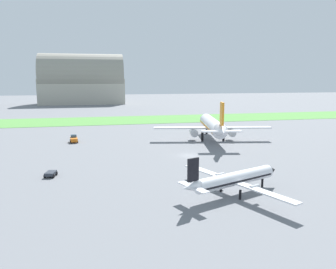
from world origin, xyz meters
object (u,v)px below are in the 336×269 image
Objects in this scene: pushback_tug_midfield at (74,139)px; baggage_cart_near_gate at (51,174)px; airplane_foreground_turboprop at (234,179)px; airplane_midfield_jet at (213,126)px.

baggage_cart_near_gate is at bearing 170.06° from pushback_tug_midfield.
airplane_foreground_turboprop is 54.77m from pushback_tug_midfield.
airplane_foreground_turboprop reaches higher than pushback_tug_midfield.
airplane_foreground_turboprop is 32.07m from baggage_cart_near_gate.
airplane_foreground_turboprop is 5.63× the size of pushback_tug_midfield.
airplane_foreground_turboprop is 7.90× the size of baggage_cart_near_gate.
baggage_cart_near_gate is 32.73m from pushback_tug_midfield.
baggage_cart_near_gate is 0.71× the size of pushback_tug_midfield.
baggage_cart_near_gate is (-40.15, -27.28, -3.64)m from airplane_midfield_jet.
airplane_midfield_jet is 12.22× the size of baggage_cart_near_gate.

